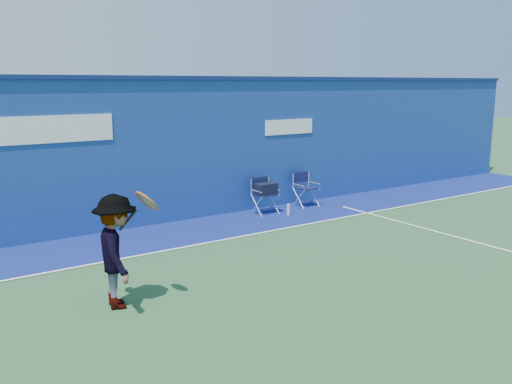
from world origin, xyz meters
TOP-DOWN VIEW (x-y plane):
  - ground at (0.00, 0.00)m, footprint 80.00×80.00m
  - stadium_wall at (-0.00, 5.20)m, footprint 24.00×0.50m
  - out_of_bounds_strip at (0.00, 4.10)m, footprint 24.00×1.80m
  - court_lines at (0.00, 0.60)m, footprint 24.00×12.00m
  - directors_chair_left at (2.58, 4.53)m, footprint 0.48×0.45m
  - directors_chair_right at (3.83, 4.59)m, footprint 0.49×0.44m
  - water_bottle at (2.91, 4.09)m, footprint 0.07×0.07m
  - tennis_player at (-2.06, 1.34)m, footprint 0.93×1.07m

SIDE VIEW (x-z plane):
  - ground at x=0.00m, z-range 0.00..0.00m
  - out_of_bounds_strip at x=0.00m, z-range 0.00..0.01m
  - court_lines at x=0.00m, z-range 0.01..0.01m
  - water_bottle at x=2.91m, z-range 0.00..0.26m
  - directors_chair_right at x=3.83m, z-range -0.15..0.66m
  - directors_chair_left at x=2.58m, z-range -0.06..0.76m
  - tennis_player at x=-2.06m, z-range -0.02..1.55m
  - stadium_wall at x=0.00m, z-range 0.01..3.09m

